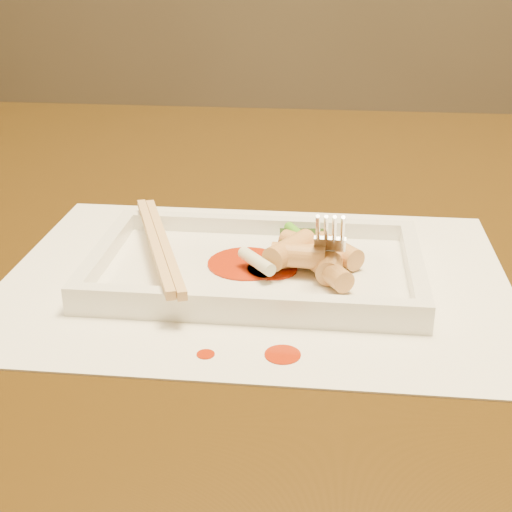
# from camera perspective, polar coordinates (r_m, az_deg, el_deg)

# --- Properties ---
(table) EXTENTS (1.40, 0.90, 0.75)m
(table) POSITION_cam_1_polar(r_m,az_deg,el_deg) (0.76, 6.66, -3.42)
(table) COLOR black
(table) RESTS_ON ground
(placemat) EXTENTS (0.40, 0.30, 0.00)m
(placemat) POSITION_cam_1_polar(r_m,az_deg,el_deg) (0.57, 0.00, -1.71)
(placemat) COLOR white
(placemat) RESTS_ON table
(sauce_splatter_a) EXTENTS (0.02, 0.02, 0.00)m
(sauce_splatter_a) POSITION_cam_1_polar(r_m,az_deg,el_deg) (0.47, 2.15, -7.89)
(sauce_splatter_a) COLOR #AA2205
(sauce_splatter_a) RESTS_ON placemat
(sauce_splatter_b) EXTENTS (0.01, 0.01, 0.00)m
(sauce_splatter_b) POSITION_cam_1_polar(r_m,az_deg,el_deg) (0.47, -4.05, -7.84)
(sauce_splatter_b) COLOR #AA2205
(sauce_splatter_b) RESTS_ON placemat
(plate_base) EXTENTS (0.26, 0.16, 0.01)m
(plate_base) POSITION_cam_1_polar(r_m,az_deg,el_deg) (0.57, 0.00, -1.28)
(plate_base) COLOR white
(plate_base) RESTS_ON placemat
(plate_rim_far) EXTENTS (0.26, 0.01, 0.01)m
(plate_rim_far) POSITION_cam_1_polar(r_m,az_deg,el_deg) (0.63, 0.73, 2.49)
(plate_rim_far) COLOR white
(plate_rim_far) RESTS_ON plate_base
(plate_rim_near) EXTENTS (0.26, 0.01, 0.01)m
(plate_rim_near) POSITION_cam_1_polar(r_m,az_deg,el_deg) (0.50, -0.92, -3.78)
(plate_rim_near) COLOR white
(plate_rim_near) RESTS_ON plate_base
(plate_rim_left) EXTENTS (0.01, 0.14, 0.01)m
(plate_rim_left) POSITION_cam_1_polar(r_m,az_deg,el_deg) (0.59, -12.06, 0.27)
(plate_rim_left) COLOR white
(plate_rim_left) RESTS_ON plate_base
(plate_rim_right) EXTENTS (0.01, 0.14, 0.01)m
(plate_rim_right) POSITION_cam_1_polar(r_m,az_deg,el_deg) (0.57, 12.57, -0.83)
(plate_rim_right) COLOR white
(plate_rim_right) RESTS_ON plate_base
(veg_piece) EXTENTS (0.04, 0.03, 0.01)m
(veg_piece) POSITION_cam_1_polar(r_m,az_deg,el_deg) (0.60, 3.75, 1.19)
(veg_piece) COLOR black
(veg_piece) RESTS_ON plate_base
(scallion_white) EXTENTS (0.03, 0.04, 0.01)m
(scallion_white) POSITION_cam_1_polar(r_m,az_deg,el_deg) (0.55, 0.05, -0.41)
(scallion_white) COLOR #EAEACC
(scallion_white) RESTS_ON plate_base
(scallion_green) EXTENTS (0.05, 0.08, 0.01)m
(scallion_green) POSITION_cam_1_polar(r_m,az_deg,el_deg) (0.58, 4.36, 0.89)
(scallion_green) COLOR #3E9918
(scallion_green) RESTS_ON plate_base
(chopstick_a) EXTENTS (0.07, 0.18, 0.01)m
(chopstick_a) POSITION_cam_1_polar(r_m,az_deg,el_deg) (0.57, -8.16, 1.04)
(chopstick_a) COLOR tan
(chopstick_a) RESTS_ON plate_rim_near
(chopstick_b) EXTENTS (0.07, 0.18, 0.01)m
(chopstick_b) POSITION_cam_1_polar(r_m,az_deg,el_deg) (0.57, -7.38, 1.01)
(chopstick_b) COLOR tan
(chopstick_b) RESTS_ON plate_rim_near
(fork) EXTENTS (0.09, 0.10, 0.14)m
(fork) POSITION_cam_1_polar(r_m,az_deg,el_deg) (0.56, 7.45, 6.48)
(fork) COLOR silver
(fork) RESTS_ON plate_base
(sauce_blob_0) EXTENTS (0.04, 0.04, 0.00)m
(sauce_blob_0) POSITION_cam_1_polar(r_m,az_deg,el_deg) (0.56, 1.30, -1.03)
(sauce_blob_0) COLOR #AA2205
(sauce_blob_0) RESTS_ON plate_base
(sauce_blob_1) EXTENTS (0.06, 0.06, 0.00)m
(sauce_blob_1) POSITION_cam_1_polar(r_m,az_deg,el_deg) (0.57, -0.75, -0.59)
(sauce_blob_1) COLOR #AA2205
(sauce_blob_1) RESTS_ON plate_base
(rice_cake_0) EXTENTS (0.05, 0.03, 0.02)m
(rice_cake_0) POSITION_cam_1_polar(r_m,az_deg,el_deg) (0.57, 4.48, 0.06)
(rice_cake_0) COLOR tan
(rice_cake_0) RESTS_ON plate_base
(rice_cake_1) EXTENTS (0.04, 0.05, 0.02)m
(rice_cake_1) POSITION_cam_1_polar(r_m,az_deg,el_deg) (0.58, 6.55, 0.42)
(rice_cake_1) COLOR tan
(rice_cake_1) RESTS_ON plate_base
(rice_cake_2) EXTENTS (0.04, 0.05, 0.02)m
(rice_cake_2) POSITION_cam_1_polar(r_m,az_deg,el_deg) (0.56, 2.74, 0.50)
(rice_cake_2) COLOR tan
(rice_cake_2) RESTS_ON plate_base
(rice_cake_3) EXTENTS (0.04, 0.05, 0.02)m
(rice_cake_3) POSITION_cam_1_polar(r_m,az_deg,el_deg) (0.54, 5.86, -1.16)
(rice_cake_3) COLOR tan
(rice_cake_3) RESTS_ON plate_base
(rice_cake_4) EXTENTS (0.02, 0.05, 0.02)m
(rice_cake_4) POSITION_cam_1_polar(r_m,az_deg,el_deg) (0.56, 5.97, -0.42)
(rice_cake_4) COLOR tan
(rice_cake_4) RESTS_ON plate_base
(rice_cake_5) EXTENTS (0.04, 0.02, 0.02)m
(rice_cake_5) POSITION_cam_1_polar(r_m,az_deg,el_deg) (0.55, 3.42, 0.02)
(rice_cake_5) COLOR tan
(rice_cake_5) RESTS_ON plate_base
(rice_cake_6) EXTENTS (0.04, 0.04, 0.02)m
(rice_cake_6) POSITION_cam_1_polar(r_m,az_deg,el_deg) (0.58, 3.91, 0.82)
(rice_cake_6) COLOR tan
(rice_cake_6) RESTS_ON plate_base
(rice_cake_7) EXTENTS (0.03, 0.04, 0.02)m
(rice_cake_7) POSITION_cam_1_polar(r_m,az_deg,el_deg) (0.56, 4.59, -0.17)
(rice_cake_7) COLOR tan
(rice_cake_7) RESTS_ON plate_base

